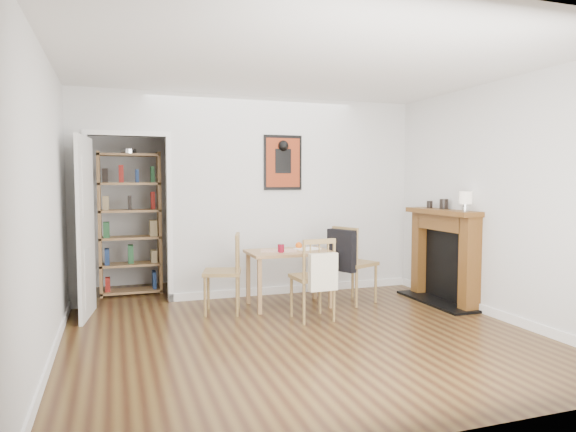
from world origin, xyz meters
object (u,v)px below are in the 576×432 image
object	(u,v)px
chair_front	(313,278)
red_glass	(281,248)
dining_table	(289,257)
bookshelf	(130,224)
fireplace	(444,253)
notebook	(307,249)
ceramic_jar_b	(430,204)
orange_fruit	(299,245)
ceramic_jar_a	(444,204)
chair_left	(222,273)
mantel_lamp	(466,199)
chair_right	(353,263)

from	to	relation	value
chair_front	red_glass	distance (m)	0.64
dining_table	bookshelf	bearing A→B (deg)	143.65
dining_table	bookshelf	xyz separation A→B (m)	(-1.78, 1.31, 0.34)
fireplace	red_glass	world-z (taller)	fireplace
fireplace	chair_front	bearing A→B (deg)	-172.88
notebook	bookshelf	bearing A→B (deg)	148.15
dining_table	ceramic_jar_b	bearing A→B (deg)	-2.95
fireplace	orange_fruit	size ratio (longest dim) A/B	15.08
ceramic_jar_a	chair_left	bearing A→B (deg)	173.36
orange_fruit	mantel_lamp	size ratio (longest dim) A/B	0.36
dining_table	ceramic_jar_a	bearing A→B (deg)	-11.13
chair_left	ceramic_jar_a	xyz separation A→B (m)	(2.74, -0.32, 0.76)
chair_front	red_glass	size ratio (longest dim) A/B	9.27
chair_left	orange_fruit	size ratio (longest dim) A/B	11.06
bookshelf	ceramic_jar_b	world-z (taller)	bookshelf
chair_right	notebook	xyz separation A→B (m)	(-0.56, 0.15, 0.18)
chair_left	notebook	world-z (taller)	chair_left
dining_table	orange_fruit	bearing A→B (deg)	36.73
notebook	ceramic_jar_a	xyz separation A→B (m)	(1.66, -0.42, 0.54)
chair_left	ceramic_jar_b	distance (m)	2.83
fireplace	red_glass	bearing A→B (deg)	171.04
chair_front	notebook	bearing A→B (deg)	74.04
fireplace	ceramic_jar_a	distance (m)	0.61
mantel_lamp	notebook	bearing A→B (deg)	151.40
red_glass	mantel_lamp	size ratio (longest dim) A/B	0.43
mantel_lamp	chair_right	bearing A→B (deg)	145.48
orange_fruit	notebook	xyz separation A→B (m)	(0.08, -0.08, -0.03)
red_glass	mantel_lamp	world-z (taller)	mantel_lamp
orange_fruit	ceramic_jar_a	world-z (taller)	ceramic_jar_a
orange_fruit	ceramic_jar_a	xyz separation A→B (m)	(1.74, -0.51, 0.51)
chair_left	orange_fruit	distance (m)	1.05
chair_front	red_glass	world-z (taller)	chair_front
red_glass	notebook	size ratio (longest dim) A/B	0.35
bookshelf	ceramic_jar_b	xyz separation A→B (m)	(3.68, -1.41, 0.27)
chair_left	chair_right	distance (m)	1.64
chair_right	bookshelf	bearing A→B (deg)	151.36
ceramic_jar_a	dining_table	bearing A→B (deg)	168.87
bookshelf	red_glass	xyz separation A→B (m)	(1.65, -1.42, -0.21)
red_glass	notebook	bearing A→B (deg)	21.85
red_glass	ceramic_jar_b	world-z (taller)	ceramic_jar_b
dining_table	chair_right	size ratio (longest dim) A/B	1.03
chair_left	red_glass	bearing A→B (deg)	-4.22
bookshelf	red_glass	size ratio (longest dim) A/B	19.35
red_glass	orange_fruit	bearing A→B (deg)	37.62
chair_left	notebook	size ratio (longest dim) A/B	3.24
notebook	mantel_lamp	size ratio (longest dim) A/B	1.23
notebook	chair_front	bearing A→B (deg)	-105.96
orange_fruit	ceramic_jar_b	world-z (taller)	ceramic_jar_b
chair_front	orange_fruit	size ratio (longest dim) A/B	10.93
chair_right	chair_front	world-z (taller)	chair_right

